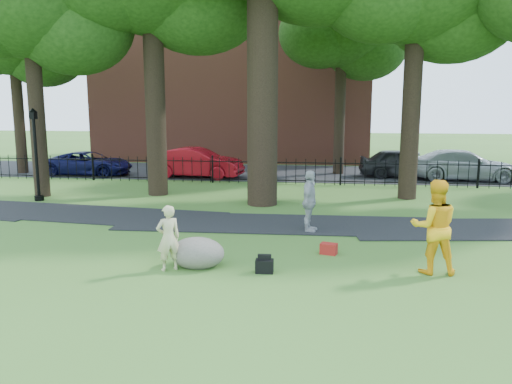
# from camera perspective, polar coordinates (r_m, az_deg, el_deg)

# --- Properties ---
(ground) EXTENTS (120.00, 120.00, 0.00)m
(ground) POSITION_cam_1_polar(r_m,az_deg,el_deg) (11.75, -3.54, -7.94)
(ground) COLOR #3C6222
(ground) RESTS_ON ground
(footpath) EXTENTS (36.07, 3.85, 0.03)m
(footpath) POSITION_cam_1_polar(r_m,az_deg,el_deg) (15.34, 3.00, -3.72)
(footpath) COLOR black
(footpath) RESTS_ON ground
(street) EXTENTS (80.00, 7.00, 0.02)m
(street) POSITION_cam_1_polar(r_m,az_deg,el_deg) (27.30, 3.04, 2.20)
(street) COLOR black
(street) RESTS_ON ground
(iron_fence) EXTENTS (44.00, 0.04, 1.20)m
(iron_fence) POSITION_cam_1_polar(r_m,az_deg,el_deg) (23.27, 2.23, 2.39)
(iron_fence) COLOR black
(iron_fence) RESTS_ON ground
(brick_building) EXTENTS (18.00, 8.00, 12.00)m
(brick_building) POSITION_cam_1_polar(r_m,az_deg,el_deg) (35.61, -2.37, 13.62)
(brick_building) COLOR brown
(brick_building) RESTS_ON ground
(woman) EXTENTS (0.64, 0.59, 1.46)m
(woman) POSITION_cam_1_polar(r_m,az_deg,el_deg) (11.10, -9.99, -5.19)
(woman) COLOR #CBC08B
(woman) RESTS_ON ground
(man) EXTENTS (1.02, 0.81, 2.04)m
(man) POSITION_cam_1_polar(r_m,az_deg,el_deg) (11.36, 19.71, -3.76)
(man) COLOR #FCB115
(man) RESTS_ON ground
(pedestrian) EXTENTS (0.60, 1.10, 1.79)m
(pedestrian) POSITION_cam_1_polar(r_m,az_deg,el_deg) (14.32, 6.13, -1.08)
(pedestrian) COLOR #A1A1A6
(pedestrian) RESTS_ON ground
(boulder) EXTENTS (1.47, 1.28, 0.72)m
(boulder) POSITION_cam_1_polar(r_m,az_deg,el_deg) (11.38, -6.74, -6.67)
(boulder) COLOR #6D665A
(boulder) RESTS_ON ground
(lamppost) EXTENTS (0.35, 0.35, 3.52)m
(lamppost) POSITION_cam_1_polar(r_m,az_deg,el_deg) (20.70, -23.83, 3.80)
(lamppost) COLOR black
(lamppost) RESTS_ON ground
(backpack) EXTENTS (0.40, 0.26, 0.29)m
(backpack) POSITION_cam_1_polar(r_m,az_deg,el_deg) (10.94, 0.97, -8.46)
(backpack) COLOR black
(backpack) RESTS_ON ground
(red_bag) EXTENTS (0.45, 0.35, 0.27)m
(red_bag) POSITION_cam_1_polar(r_m,az_deg,el_deg) (12.39, 8.31, -6.43)
(red_bag) COLOR maroon
(red_bag) RESTS_ON ground
(red_sedan) EXTENTS (4.76, 2.03, 1.53)m
(red_sedan) POSITION_cam_1_polar(r_m,az_deg,el_deg) (25.44, -6.77, 3.33)
(red_sedan) COLOR #9D0C16
(red_sedan) RESTS_ON ground
(navy_van) EXTENTS (4.56, 2.24, 1.25)m
(navy_van) POSITION_cam_1_polar(r_m,az_deg,el_deg) (27.66, -18.55, 3.11)
(navy_van) COLOR #0B0C37
(navy_van) RESTS_ON ground
(grey_car) EXTENTS (4.35, 1.79, 1.48)m
(grey_car) POSITION_cam_1_polar(r_m,az_deg,el_deg) (26.49, 16.41, 3.19)
(grey_car) COLOR black
(grey_car) RESTS_ON ground
(silver_car) EXTENTS (5.17, 2.22, 1.48)m
(silver_car) POSITION_cam_1_polar(r_m,az_deg,el_deg) (26.44, 22.61, 2.84)
(silver_car) COLOR #979BA0
(silver_car) RESTS_ON ground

